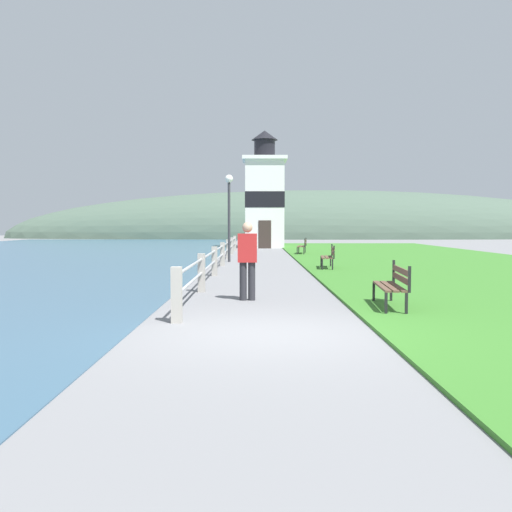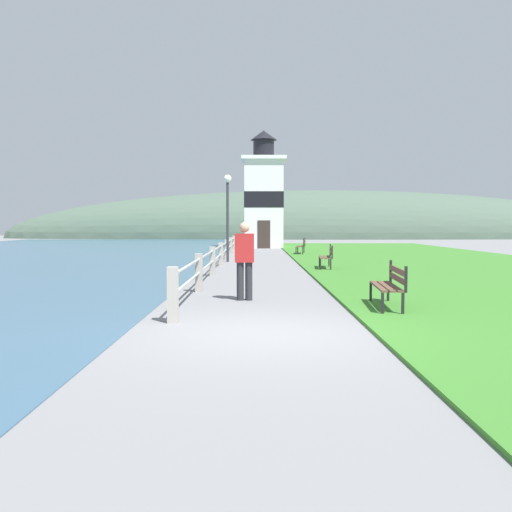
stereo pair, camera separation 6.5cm
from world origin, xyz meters
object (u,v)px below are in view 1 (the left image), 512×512
park_bench_midway (330,255)px  lighthouse (266,197)px  person_strolling (248,258)px  park_bench_near (395,283)px  park_bench_far (304,245)px  lamp_post (230,202)px

park_bench_midway → lighthouse: bearing=-78.9°
park_bench_midway → person_strolling: size_ratio=1.02×
park_bench_near → lighthouse: bearing=-81.5°
park_bench_far → lamp_post: lamp_post is taller
park_bench_far → lighthouse: 10.43m
park_bench_midway → lighthouse: (-2.14, 20.46, 3.18)m
park_bench_midway → park_bench_far: 10.74m
park_bench_midway → person_strolling: bearing=76.5°
lamp_post → park_bench_near: bearing=-74.8°
park_bench_far → lighthouse: bearing=-71.0°
lamp_post → lighthouse: bearing=83.4°
lamp_post → park_bench_far: bearing=58.2°
park_bench_far → park_bench_near: bearing=97.5°
lamp_post → park_bench_midway: bearing=-48.2°
person_strolling → park_bench_near: bearing=-115.6°
park_bench_midway → person_strolling: (-2.96, -8.76, 0.42)m
park_bench_midway → lighthouse: lighthouse is taller
park_bench_near → park_bench_midway: size_ratio=1.05×
lighthouse → lamp_post: size_ratio=2.16×
park_bench_near → lamp_post: size_ratio=0.48×
park_bench_near → park_bench_midway: same height
park_bench_far → person_strolling: (-2.85, -19.50, 0.42)m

